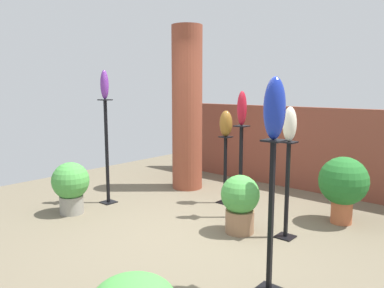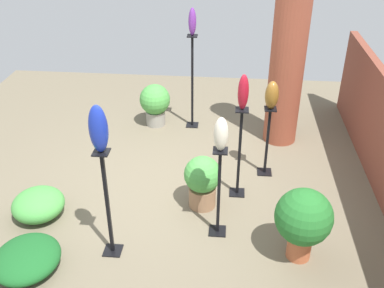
{
  "view_description": "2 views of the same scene",
  "coord_description": "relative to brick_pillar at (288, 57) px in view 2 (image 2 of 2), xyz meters",
  "views": [
    {
      "loc": [
        2.75,
        -3.18,
        1.72
      ],
      "look_at": [
        -0.28,
        0.3,
        1.03
      ],
      "focal_mm": 35.0,
      "sensor_mm": 36.0,
      "label": 1
    },
    {
      "loc": [
        4.93,
        0.73,
        3.59
      ],
      "look_at": [
        0.29,
        0.3,
        0.86
      ],
      "focal_mm": 42.0,
      "sensor_mm": 36.0,
      "label": 2
    }
  ],
  "objects": [
    {
      "name": "potted_plant_mid_left",
      "position": [
        -0.31,
        -2.06,
        -0.96
      ],
      "size": [
        0.51,
        0.51,
        0.72
      ],
      "color": "gray",
      "rests_on": "ground"
    },
    {
      "name": "potted_plant_front_left",
      "position": [
        1.83,
        -1.11,
        -0.98
      ],
      "size": [
        0.46,
        0.46,
        0.7
      ],
      "color": "#936B4C",
      "rests_on": "ground"
    },
    {
      "name": "art_vase_ivory",
      "position": [
        2.32,
        -0.89,
        -0.05
      ],
      "size": [
        0.15,
        0.15,
        0.39
      ],
      "primitive_type": "ellipsoid",
      "color": "beige",
      "rests_on": "pedestal_ivory"
    },
    {
      "name": "pedestal_cobalt",
      "position": [
        2.76,
        -2.04,
        -0.77
      ],
      "size": [
        0.2,
        0.2,
        1.31
      ],
      "color": "black",
      "rests_on": "ground"
    },
    {
      "name": "foliage_bed_east",
      "position": [
        2.23,
        -3.09,
        -1.2
      ],
      "size": [
        0.64,
        0.63,
        0.34
      ],
      "primitive_type": "ellipsoid",
      "color": "#479942",
      "rests_on": "ground"
    },
    {
      "name": "potted_plant_near_pillar",
      "position": [
        2.64,
        0.01,
        -0.85
      ],
      "size": [
        0.62,
        0.62,
        0.86
      ],
      "color": "#B25B38",
      "rests_on": "ground"
    },
    {
      "name": "pedestal_violet",
      "position": [
        -0.32,
        -1.43,
        -0.65
      ],
      "size": [
        0.2,
        0.2,
        1.56
      ],
      "color": "black",
      "rests_on": "ground"
    },
    {
      "name": "pedestal_ivory",
      "position": [
        2.32,
        -0.89,
        -0.86
      ],
      "size": [
        0.2,
        0.2,
        1.13
      ],
      "color": "black",
      "rests_on": "ground"
    },
    {
      "name": "art_vase_violet",
      "position": [
        -0.32,
        -1.43,
        0.4
      ],
      "size": [
        0.12,
        0.12,
        0.42
      ],
      "primitive_type": "ellipsoid",
      "color": "#6B2D8C",
      "rests_on": "pedestal_violet"
    },
    {
      "name": "pedestal_ruby",
      "position": [
        1.54,
        -0.66,
        -0.8
      ],
      "size": [
        0.2,
        0.2,
        1.24
      ],
      "color": "black",
      "rests_on": "ground"
    },
    {
      "name": "art_vase_cobalt",
      "position": [
        2.76,
        -2.04,
        0.19
      ],
      "size": [
        0.17,
        0.19,
        0.5
      ],
      "primitive_type": "ellipsoid",
      "color": "#192D9E",
      "rests_on": "pedestal_cobalt"
    },
    {
      "name": "ground_plane",
      "position": [
        1.47,
        -1.54,
        -1.37
      ],
      "size": [
        8.0,
        8.0,
        0.0
      ],
      "primitive_type": "plane",
      "color": "#6B604C"
    },
    {
      "name": "foliage_bed_west",
      "position": [
        3.1,
        -2.88,
        -1.23
      ],
      "size": [
        0.75,
        0.71,
        0.29
      ],
      "primitive_type": "ellipsoid",
      "color": "#195923",
      "rests_on": "ground"
    },
    {
      "name": "art_vase_ruby",
      "position": [
        1.54,
        -0.66,
        0.09
      ],
      "size": [
        0.13,
        0.13,
        0.44
      ],
      "primitive_type": "ellipsoid",
      "color": "maroon",
      "rests_on": "pedestal_ruby"
    },
    {
      "name": "brick_pillar",
      "position": [
        0.0,
        0.0,
        0.0
      ],
      "size": [
        0.51,
        0.51,
        2.74
      ],
      "primitive_type": "cylinder",
      "color": "brown",
      "rests_on": "ground"
    },
    {
      "name": "pedestal_bronze",
      "position": [
        1.01,
        -0.28,
        -0.91
      ],
      "size": [
        0.2,
        0.2,
        1.01
      ],
      "color": "black",
      "rests_on": "ground"
    },
    {
      "name": "art_vase_bronze",
      "position": [
        1.01,
        -0.28,
        -0.17
      ],
      "size": [
        0.2,
        0.18,
        0.38
      ],
      "primitive_type": "ellipsoid",
      "color": "brown",
      "rests_on": "pedestal_bronze"
    }
  ]
}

